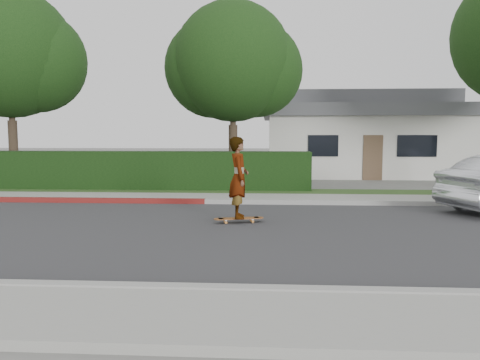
# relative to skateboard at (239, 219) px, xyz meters

# --- Properties ---
(ground) EXTENTS (120.00, 120.00, 0.00)m
(ground) POSITION_rel_skateboard_xyz_m (-2.24, -1.06, -0.11)
(ground) COLOR slate
(ground) RESTS_ON ground
(road) EXTENTS (60.00, 8.00, 0.01)m
(road) POSITION_rel_skateboard_xyz_m (-2.24, -1.06, -0.10)
(road) COLOR #2D2D30
(road) RESTS_ON ground
(curb_near) EXTENTS (60.00, 0.20, 0.15)m
(curb_near) POSITION_rel_skateboard_xyz_m (-2.24, -5.16, -0.03)
(curb_near) COLOR #9E9E99
(curb_near) RESTS_ON ground
(sidewalk_near) EXTENTS (60.00, 1.60, 0.12)m
(sidewalk_near) POSITION_rel_skateboard_xyz_m (-2.24, -6.06, -0.05)
(sidewalk_near) COLOR gray
(sidewalk_near) RESTS_ON ground
(curb_far) EXTENTS (60.00, 0.20, 0.15)m
(curb_far) POSITION_rel_skateboard_xyz_m (-2.24, 3.04, -0.03)
(curb_far) COLOR #9E9E99
(curb_far) RESTS_ON ground
(curb_red_section) EXTENTS (12.00, 0.21, 0.15)m
(curb_red_section) POSITION_rel_skateboard_xyz_m (-7.24, 3.04, -0.03)
(curb_red_section) COLOR maroon
(curb_red_section) RESTS_ON ground
(sidewalk_far) EXTENTS (60.00, 1.60, 0.12)m
(sidewalk_far) POSITION_rel_skateboard_xyz_m (-2.24, 3.94, -0.05)
(sidewalk_far) COLOR gray
(sidewalk_far) RESTS_ON ground
(planting_strip) EXTENTS (60.00, 1.60, 0.10)m
(planting_strip) POSITION_rel_skateboard_xyz_m (-2.24, 5.54, -0.06)
(planting_strip) COLOR #2D4C1E
(planting_strip) RESTS_ON ground
(hedge) EXTENTS (15.00, 1.00, 1.50)m
(hedge) POSITION_rel_skateboard_xyz_m (-5.24, 6.14, 0.64)
(hedge) COLOR black
(hedge) RESTS_ON ground
(tree_left) EXTENTS (5.99, 5.21, 8.00)m
(tree_left) POSITION_rel_skateboard_xyz_m (-9.75, 7.63, 5.16)
(tree_left) COLOR #33261C
(tree_left) RESTS_ON ground
(tree_center) EXTENTS (5.66, 4.84, 7.44)m
(tree_center) POSITION_rel_skateboard_xyz_m (-0.75, 8.13, 4.80)
(tree_center) COLOR #33261C
(tree_center) RESTS_ON ground
(house) EXTENTS (10.60, 8.60, 4.30)m
(house) POSITION_rel_skateboard_xyz_m (5.76, 14.94, 1.99)
(house) COLOR beige
(house) RESTS_ON ground
(skateboard) EXTENTS (1.24, 0.53, 0.11)m
(skateboard) POSITION_rel_skateboard_xyz_m (0.00, 0.00, 0.00)
(skateboard) COLOR #C97E37
(skateboard) RESTS_ON ground
(skateboarder) EXTENTS (0.56, 0.77, 1.96)m
(skateboarder) POSITION_rel_skateboard_xyz_m (-0.00, -0.00, 1.00)
(skateboarder) COLOR white
(skateboarder) RESTS_ON skateboard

